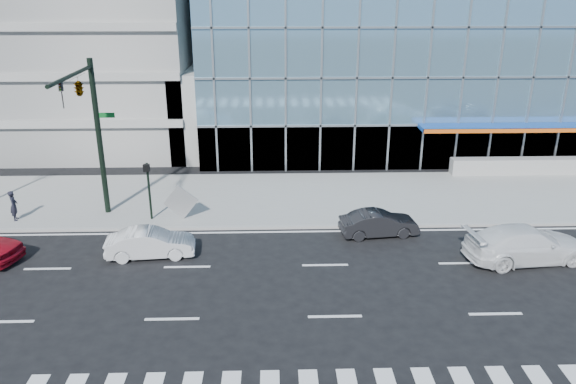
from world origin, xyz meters
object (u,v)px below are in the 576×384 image
(ped_signal_post, at_px, (148,183))
(pedestrian, at_px, (14,205))
(dark_sedan, at_px, (379,223))
(tilted_panel, at_px, (181,202))
(white_suv, at_px, (526,244))
(white_sedan, at_px, (150,243))
(traffic_signal, at_px, (85,105))

(ped_signal_post, bearing_deg, pedestrian, 179.05)
(pedestrian, bearing_deg, dark_sedan, -113.10)
(tilted_panel, bearing_deg, ped_signal_post, -175.61)
(dark_sedan, distance_m, tilted_panel, 10.02)
(ped_signal_post, distance_m, dark_sedan, 11.62)
(white_suv, distance_m, tilted_panel, 16.51)
(white_sedan, bearing_deg, ped_signal_post, 5.68)
(ped_signal_post, relative_size, dark_sedan, 0.80)
(ped_signal_post, relative_size, tilted_panel, 2.31)
(white_suv, relative_size, pedestrian, 3.47)
(pedestrian, bearing_deg, traffic_signal, -112.98)
(ped_signal_post, height_order, tilted_panel, ped_signal_post)
(pedestrian, bearing_deg, tilted_panel, -107.07)
(pedestrian, xyz_separation_m, tilted_panel, (8.48, -0.06, 0.13))
(ped_signal_post, bearing_deg, traffic_signal, -171.48)
(white_suv, height_order, dark_sedan, white_suv)
(white_sedan, xyz_separation_m, tilted_panel, (0.80, 3.92, 0.42))
(white_suv, bearing_deg, pedestrian, 71.14)
(traffic_signal, distance_m, white_suv, 21.02)
(dark_sedan, height_order, pedestrian, pedestrian)
(traffic_signal, relative_size, white_suv, 1.47)
(ped_signal_post, xyz_separation_m, dark_sedan, (11.36, -1.94, -1.52))
(white_sedan, bearing_deg, dark_sedan, -85.11)
(white_sedan, distance_m, dark_sedan, 10.78)
(white_suv, xyz_separation_m, white_sedan, (-16.60, 0.85, -0.15))
(white_sedan, height_order, pedestrian, pedestrian)
(traffic_signal, xyz_separation_m, dark_sedan, (13.86, -1.57, -5.55))
(white_suv, height_order, tilted_panel, tilted_panel)
(traffic_signal, height_order, white_suv, traffic_signal)
(white_suv, bearing_deg, ped_signal_post, 67.20)
(traffic_signal, bearing_deg, white_suv, -12.33)
(white_suv, height_order, pedestrian, pedestrian)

